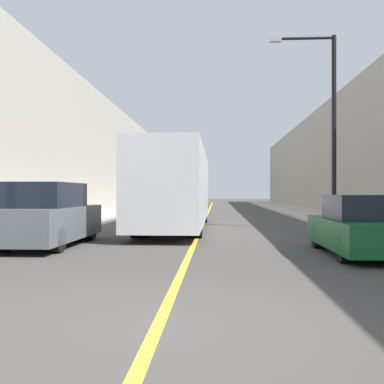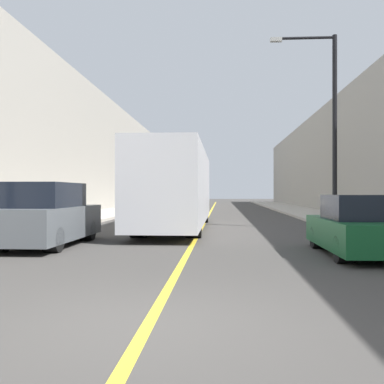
% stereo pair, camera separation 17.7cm
% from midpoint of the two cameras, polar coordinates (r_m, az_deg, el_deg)
% --- Properties ---
extents(ground_plane, '(200.00, 200.00, 0.00)m').
position_cam_midpoint_polar(ground_plane, '(5.61, -4.73, -16.56)').
color(ground_plane, '#3F3D3A').
extents(sidewalk_left, '(3.65, 72.00, 0.15)m').
position_cam_midpoint_polar(sidewalk_left, '(36.25, -9.08, -2.42)').
color(sidewalk_left, '#B2AA9E').
rests_on(sidewalk_left, ground).
extents(sidewalk_right, '(3.65, 72.00, 0.15)m').
position_cam_midpoint_polar(sidewalk_right, '(35.93, 14.13, -2.44)').
color(sidewalk_right, '#B2AA9E').
rests_on(sidewalk_right, ground).
extents(building_row_left, '(4.00, 72.00, 9.98)m').
position_cam_midpoint_polar(building_row_left, '(37.41, -14.83, 5.20)').
color(building_row_left, gray).
rests_on(building_row_left, ground).
extents(building_row_right, '(4.00, 72.00, 8.57)m').
position_cam_midpoint_polar(building_row_right, '(36.88, 20.00, 4.17)').
color(building_row_right, gray).
rests_on(building_row_right, ground).
extents(road_center_line, '(0.16, 72.00, 0.01)m').
position_cam_midpoint_polar(road_center_line, '(35.36, 2.47, -2.59)').
color(road_center_line, gold).
rests_on(road_center_line, ground).
extents(bus, '(2.48, 12.65, 3.36)m').
position_cam_midpoint_polar(bus, '(19.61, -1.66, 0.60)').
color(bus, silver).
rests_on(bus, ground).
extents(parked_suv_left, '(1.86, 4.90, 1.87)m').
position_cam_midpoint_polar(parked_suv_left, '(13.97, -17.55, -2.99)').
color(parked_suv_left, '#51565B').
rests_on(parked_suv_left, ground).
extents(car_right_near, '(1.80, 4.33, 1.53)m').
position_cam_midpoint_polar(car_right_near, '(12.10, 20.86, -4.32)').
color(car_right_near, '#145128').
rests_on(car_right_near, ground).
extents(street_lamp_right, '(2.85, 0.24, 8.19)m').
position_cam_midpoint_polar(street_lamp_right, '(20.40, 17.24, 9.07)').
color(street_lamp_right, black).
rests_on(street_lamp_right, sidewalk_right).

